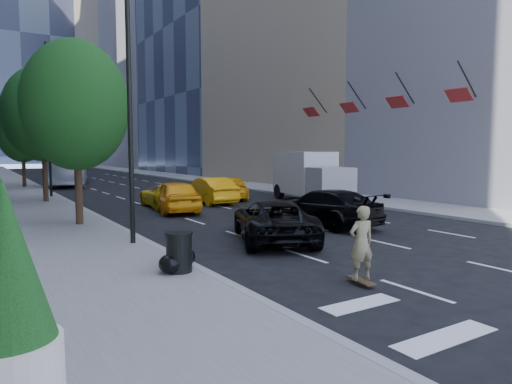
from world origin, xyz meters
TOP-DOWN VIEW (x-y plane):
  - ground at (0.00, 0.00)m, footprint 160.00×160.00m
  - sidewalk_left at (-9.00, 30.00)m, footprint 6.00×120.00m
  - sidewalk_right at (10.00, 30.00)m, footprint 4.00×120.00m
  - tower_right_far at (22.00, 98.00)m, footprint 20.00×24.00m
  - lamp_near at (-6.32, 4.00)m, footprint 2.13×0.22m
  - lamp_far at (-6.32, 22.00)m, footprint 2.13×0.22m
  - tree_near at (-7.20, 9.00)m, footprint 4.20×4.20m
  - tree_mid at (-7.20, 19.00)m, footprint 4.50×4.50m
  - tree_far at (-7.20, 32.00)m, footprint 3.90×3.90m
  - traffic_signal at (-6.40, 40.00)m, footprint 2.48×0.53m
  - facade_flags at (10.64, 10.00)m, footprint 1.85×13.30m
  - skateboarder at (-3.20, -3.00)m, footprint 0.70×0.52m
  - black_sedan_lincoln at (-2.00, 2.45)m, footprint 4.25×5.70m
  - black_sedan_mercedes at (1.63, 4.02)m, footprint 2.71×5.53m
  - taxi_a at (-2.00, 11.50)m, footprint 2.80×5.12m
  - taxi_b at (1.20, 14.00)m, footprint 1.78×4.78m
  - taxi_c at (-1.67, 13.67)m, footprint 2.49×4.82m
  - taxi_d at (3.45, 15.50)m, footprint 3.76×5.29m
  - city_bus at (-3.20, 34.60)m, footprint 5.36×12.44m
  - box_truck at (6.72, 11.29)m, footprint 3.46×6.77m
  - trash_can at (-6.60, -0.17)m, footprint 0.64×0.64m
  - planter_shrub at (-10.60, -5.00)m, footprint 1.14×1.14m
  - garbage_bags at (-6.55, 0.04)m, footprint 1.10×1.06m

SIDE VIEW (x-z plane):
  - ground at x=0.00m, z-range 0.00..0.00m
  - sidewalk_left at x=-9.00m, z-range 0.00..0.15m
  - sidewalk_right at x=10.00m, z-range 0.00..0.15m
  - garbage_bags at x=-6.55m, z-range 0.14..0.68m
  - trash_can at x=-6.60m, z-range 0.15..1.11m
  - taxi_c at x=-1.67m, z-range 0.00..1.30m
  - taxi_d at x=3.45m, z-range 0.00..1.42m
  - black_sedan_lincoln at x=-2.00m, z-range 0.00..1.44m
  - black_sedan_mercedes at x=1.63m, z-range 0.00..1.55m
  - taxi_b at x=1.20m, z-range 0.00..1.56m
  - taxi_a at x=-2.00m, z-range 0.00..1.65m
  - skateboarder at x=-3.20m, z-range 0.00..1.76m
  - planter_shrub at x=-10.60m, z-range 0.08..2.81m
  - box_truck at x=6.72m, z-range 0.03..3.11m
  - city_bus at x=-3.20m, z-range 0.00..3.37m
  - traffic_signal at x=-6.40m, z-range 1.63..6.83m
  - tree_far at x=-7.20m, z-range 1.16..8.09m
  - tree_near at x=-7.20m, z-range 1.24..8.70m
  - tree_mid at x=-7.20m, z-range 1.32..9.31m
  - lamp_near at x=-6.32m, z-range 0.81..10.81m
  - lamp_far at x=-6.32m, z-range 0.81..10.81m
  - facade_flags at x=10.64m, z-range 5.16..7.21m
  - tower_right_far at x=22.00m, z-range 0.00..50.00m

